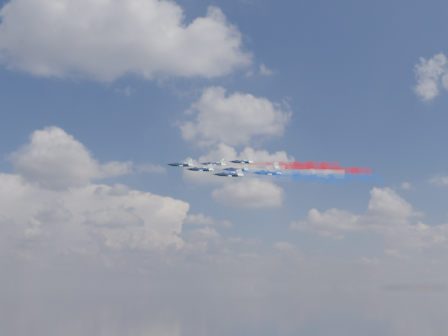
{
  "coord_description": "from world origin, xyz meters",
  "views": [
    {
      "loc": [
        -33.52,
        -163.71,
        103.38
      ],
      "look_at": [
        -13.23,
        10.15,
        145.89
      ],
      "focal_mm": 39.62,
      "sensor_mm": 36.0,
      "label": 1
    }
  ],
  "objects": [
    {
      "name": "trail_inner_left",
      "position": [
        -1.6,
        -2.95,
        141.58
      ],
      "size": [
        33.42,
        12.38,
        6.9
      ],
      "primitive_type": null,
      "rotation": [
        0.08,
        -0.36,
        1.3
      ],
      "color": "blue"
    },
    {
      "name": "jet_inner_right",
      "position": [
        -15.91,
        20.92,
        149.87
      ],
      "size": [
        12.18,
        10.97,
        6.3
      ],
      "primitive_type": null,
      "rotation": [
        0.08,
        -0.36,
        1.3
      ],
      "color": "black"
    },
    {
      "name": "jet_outer_right",
      "position": [
        -4.15,
        26.33,
        152.52
      ],
      "size": [
        12.18,
        10.97,
        6.3
      ],
      "primitive_type": null,
      "rotation": [
        0.08,
        -0.36,
        1.3
      ],
      "color": "black"
    },
    {
      "name": "trail_center_third",
      "position": [
        11.79,
        3.21,
        143.37
      ],
      "size": [
        33.42,
        12.38,
        6.9
      ],
      "primitive_type": null,
      "rotation": [
        0.08,
        -0.36,
        1.3
      ],
      "color": "white"
    },
    {
      "name": "trail_lead",
      "position": [
        -8.09,
        8.72,
        145.92
      ],
      "size": [
        33.42,
        12.38,
        6.9
      ],
      "primitive_type": null,
      "rotation": [
        0.08,
        -0.36,
        1.3
      ],
      "color": "white"
    },
    {
      "name": "jet_lead",
      "position": [
        -28.78,
        13.82,
        147.48
      ],
      "size": [
        12.18,
        10.97,
        6.3
      ],
      "primitive_type": null,
      "rotation": [
        0.08,
        -0.36,
        1.3
      ],
      "color": "black"
    },
    {
      "name": "trail_outer_right",
      "position": [
        16.54,
        21.23,
        150.96
      ],
      "size": [
        33.42,
        12.38,
        6.9
      ],
      "primitive_type": null,
      "rotation": [
        0.08,
        -0.36,
        1.3
      ],
      "color": "red"
    },
    {
      "name": "trail_rear_left",
      "position": [
        21.39,
        -6.45,
        140.08
      ],
      "size": [
        33.42,
        12.38,
        6.9
      ],
      "primitive_type": null,
      "rotation": [
        0.08,
        -0.36,
        1.3
      ],
      "color": "blue"
    },
    {
      "name": "jet_rear_left",
      "position": [
        0.71,
        -1.35,
        141.64
      ],
      "size": [
        12.18,
        10.97,
        6.3
      ],
      "primitive_type": null,
      "rotation": [
        0.08,
        -0.36,
        1.3
      ],
      "color": "black"
    },
    {
      "name": "trail_rear_right",
      "position": [
        24.45,
        9.84,
        146.2
      ],
      "size": [
        33.42,
        12.38,
        6.9
      ],
      "primitive_type": null,
      "rotation": [
        0.08,
        -0.36,
        1.3
      ],
      "color": "red"
    },
    {
      "name": "trail_inner_right",
      "position": [
        4.78,
        15.82,
        148.31
      ],
      "size": [
        33.42,
        12.38,
        6.9
      ],
      "primitive_type": null,
      "rotation": [
        0.08,
        -0.36,
        1.3
      ],
      "color": "red"
    },
    {
      "name": "trail_outer_left",
      "position": [
        7.02,
        -12.65,
        137.74
      ],
      "size": [
        33.42,
        12.38,
        6.9
      ],
      "primitive_type": null,
      "rotation": [
        0.08,
        -0.36,
        1.3
      ],
      "color": "blue"
    },
    {
      "name": "jet_center_third",
      "position": [
        -8.9,
        8.31,
        144.92
      ],
      "size": [
        12.18,
        10.97,
        6.3
      ],
      "primitive_type": null,
      "rotation": [
        0.08,
        -0.36,
        1.3
      ],
      "color": "black"
    },
    {
      "name": "jet_rear_right",
      "position": [
        3.76,
        14.93,
        147.75
      ],
      "size": [
        12.18,
        10.97,
        6.3
      ],
      "primitive_type": null,
      "rotation": [
        0.08,
        -0.36,
        1.3
      ],
      "color": "black"
    },
    {
      "name": "jet_outer_left",
      "position": [
        -13.67,
        -7.55,
        139.3
      ],
      "size": [
        12.18,
        10.97,
        6.3
      ],
      "primitive_type": null,
      "rotation": [
        0.08,
        -0.36,
        1.3
      ],
      "color": "black"
    },
    {
      "name": "jet_inner_left",
      "position": [
        -22.29,
        2.15,
        143.14
      ],
      "size": [
        12.18,
        10.97,
        6.3
      ],
      "primitive_type": null,
      "rotation": [
        0.08,
        -0.36,
        1.3
      ],
      "color": "black"
    }
  ]
}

